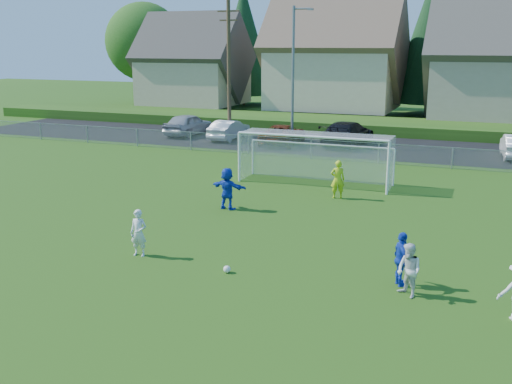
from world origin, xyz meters
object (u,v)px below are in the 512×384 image
Objects in this scene: player_white_b at (409,270)px; car_c at (283,134)px; soccer_goal at (316,150)px; car_a at (188,124)px; soccer_ball at (227,269)px; player_white_a at (139,233)px; car_d at (347,133)px; car_b at (229,130)px; goalkeeper at (338,179)px; player_blue_a at (401,259)px; player_blue_b at (227,189)px.

player_white_b reaches higher than car_c.
car_a is at bearing 138.52° from soccer_goal.
car_a is 0.98× the size of car_c.
soccer_ball is at bearing -136.31° from player_white_b.
soccer_ball is at bearing -10.41° from player_white_a.
car_d reaches higher than player_white_a.
soccer_goal is (2.45, 12.14, 0.86)m from player_white_a.
car_d is at bearing 147.94° from player_white_b.
goalkeeper is at bearing 132.33° from car_b.
player_white_a is 1.03× the size of player_white_b.
goalkeeper reaches higher than car_b.
car_a is at bearing 6.14° from car_d.
car_b is 14.50m from soccer_goal.
soccer_ball is 0.03× the size of soccer_goal.
car_c is at bearing -0.40° from player_blue_a.
player_blue_b is 0.36× the size of car_c.
player_blue_a is 24.45m from car_c.
soccer_ball is 5.32m from player_white_b.
player_blue_b reaches higher than player_white_a.
car_c is at bearing 157.83° from player_white_b.
soccer_goal is (-5.78, 11.54, 0.84)m from player_blue_a.
soccer_goal reaches higher than car_d.
player_white_b is (5.28, 0.24, 0.63)m from soccer_ball.
player_white_b is 0.27× the size of car_d.
soccer_goal is at bearing -99.67° from player_blue_b.
car_d is at bearing 94.55° from soccer_ball.
goalkeeper reaches higher than soccer_ball.
car_c is 0.87× the size of car_d.
car_d is at bearing -173.37° from car_b.
player_white_a is 0.27× the size of car_d.
player_blue_a is at bearing 113.55° from car_d.
player_white_a is 0.32× the size of car_a.
player_white_b is at bearing 176.47° from player_blue_a.
player_blue_b is 6.36m from soccer_goal.
car_d reaches higher than car_c.
player_blue_b is 0.36× the size of car_a.
player_white_a is 24.10m from car_b.
player_white_a is at bearing 96.39° from player_blue_b.
goalkeeper reaches higher than car_c.
goalkeeper is at bearing 155.38° from player_white_b.
player_blue_a is at bearing 96.47° from goalkeeper.
car_d is at bearing -83.55° from player_blue_b.
soccer_ball is 23.54m from car_c.
car_b is 0.86× the size of car_c.
player_white_b is 10.30m from player_blue_b.
goalkeeper is 17.52m from car_b.
player_blue_a reaches higher than player_white_a.
car_b is (3.69, -0.78, -0.12)m from car_a.
car_a is 17.64m from soccer_goal.
car_c is (-11.03, 21.82, -0.11)m from player_blue_a.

